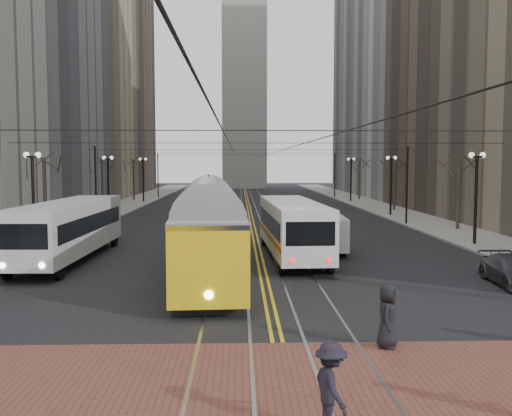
{
  "coord_description": "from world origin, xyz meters",
  "views": [
    {
      "loc": [
        -1.11,
        -17.14,
        5.23
      ],
      "look_at": [
        -0.28,
        10.83,
        3.0
      ],
      "focal_mm": 40.0,
      "sensor_mm": 36.0,
      "label": 1
    }
  ],
  "objects": [
    {
      "name": "cargo_van",
      "position": [
        4.0,
        15.48,
        1.08
      ],
      "size": [
        2.1,
        4.95,
        2.15
      ],
      "primitive_type": "cube",
      "rotation": [
        0.0,
        0.0,
        -0.05
      ],
      "color": "#B9B9B9",
      "rests_on": "ground"
    },
    {
      "name": "sedan_grey",
      "position": [
        4.0,
        22.0,
        0.73
      ],
      "size": [
        2.32,
        4.47,
        1.46
      ],
      "primitive_type": "imported",
      "rotation": [
        0.0,
        0.0,
        0.14
      ],
      "color": "#44464C",
      "rests_on": "ground"
    },
    {
      "name": "rear_bus",
      "position": [
        1.8,
        13.88,
        1.55
      ],
      "size": [
        3.1,
        12.01,
        3.11
      ],
      "primitive_type": "cube",
      "rotation": [
        0.0,
        0.0,
        0.04
      ],
      "color": "white",
      "rests_on": "ground"
    },
    {
      "name": "building_left_mid",
      "position": [
        -25.5,
        46.0,
        17.0
      ],
      "size": [
        16.0,
        20.0,
        34.0
      ],
      "primitive_type": "cube",
      "color": "slate",
      "rests_on": "ground"
    },
    {
      "name": "centre_lines",
      "position": [
        0.0,
        45.0,
        0.01
      ],
      "size": [
        0.42,
        130.0,
        0.01
      ],
      "primitive_type": "cube",
      "color": "gold",
      "rests_on": "ground"
    },
    {
      "name": "streetcar",
      "position": [
        -2.5,
        8.69,
        1.74
      ],
      "size": [
        3.49,
        14.9,
        3.48
      ],
      "primitive_type": "cube",
      "rotation": [
        0.0,
        0.0,
        0.05
      ],
      "color": "yellow",
      "rests_on": "ground"
    },
    {
      "name": "building_right_far",
      "position": [
        25.5,
        86.0,
        20.0
      ],
      "size": [
        16.0,
        20.0,
        40.0
      ],
      "primitive_type": "cube",
      "color": "slate",
      "rests_on": "ground"
    },
    {
      "name": "street_trees",
      "position": [
        0.0,
        35.25,
        2.8
      ],
      "size": [
        31.68,
        53.28,
        5.6
      ],
      "color": "#382D23",
      "rests_on": "ground"
    },
    {
      "name": "streetcar_rails",
      "position": [
        0.0,
        45.0,
        0.0
      ],
      "size": [
        4.8,
        130.0,
        0.02
      ],
      "primitive_type": "cube",
      "color": "gray",
      "rests_on": "ground"
    },
    {
      "name": "sidewalk_right",
      "position": [
        15.0,
        45.0,
        0.07
      ],
      "size": [
        5.0,
        140.0,
        0.15
      ],
      "primitive_type": "cube",
      "color": "gray",
      "rests_on": "ground"
    },
    {
      "name": "building_left_far",
      "position": [
        -25.5,
        86.0,
        20.0
      ],
      "size": [
        16.0,
        20.0,
        40.0
      ],
      "primitive_type": "cube",
      "color": "brown",
      "rests_on": "ground"
    },
    {
      "name": "transit_bus",
      "position": [
        -10.2,
        13.36,
        1.58
      ],
      "size": [
        2.91,
        12.66,
        3.15
      ],
      "primitive_type": "cube",
      "rotation": [
        0.0,
        0.0,
        -0.02
      ],
      "color": "silver",
      "rests_on": "ground"
    },
    {
      "name": "pedestrian_d",
      "position": [
        0.65,
        -6.5,
        0.9
      ],
      "size": [
        0.92,
        1.27,
        1.78
      ],
      "primitive_type": "imported",
      "rotation": [
        0.0,
        0.0,
        1.82
      ],
      "color": "black",
      "rests_on": "crosswalk_band"
    },
    {
      "name": "clock_tower",
      "position": [
        0.0,
        102.0,
        35.96
      ],
      "size": [
        12.0,
        12.0,
        66.0
      ],
      "color": "#B2AFA5",
      "rests_on": "ground"
    },
    {
      "name": "lamp_posts",
      "position": [
        -0.0,
        28.75,
        2.8
      ],
      "size": [
        27.6,
        57.2,
        5.6
      ],
      "color": "black",
      "rests_on": "ground"
    },
    {
      "name": "building_left_midfar",
      "position": [
        -27.5,
        66.0,
        26.0
      ],
      "size": [
        20.0,
        20.0,
        52.0
      ],
      "primitive_type": "cube",
      "color": "gray",
      "rests_on": "ground"
    },
    {
      "name": "trolley_wires",
      "position": [
        0.0,
        34.83,
        3.77
      ],
      "size": [
        25.96,
        120.0,
        6.6
      ],
      "color": "black",
      "rests_on": "ground"
    },
    {
      "name": "crosswalk_band",
      "position": [
        0.0,
        -4.0,
        0.01
      ],
      "size": [
        25.0,
        6.0,
        0.01
      ],
      "primitive_type": "cube",
      "color": "brown",
      "rests_on": "ground"
    },
    {
      "name": "building_right_mid",
      "position": [
        25.5,
        46.0,
        17.0
      ],
      "size": [
        16.0,
        20.0,
        34.0
      ],
      "primitive_type": "cube",
      "color": "brown",
      "rests_on": "ground"
    },
    {
      "name": "sidewalk_left",
      "position": [
        -15.0,
        45.0,
        0.07
      ],
      "size": [
        5.0,
        140.0,
        0.15
      ],
      "primitive_type": "cube",
      "color": "gray",
      "rests_on": "ground"
    },
    {
      "name": "ground",
      "position": [
        0.0,
        0.0,
        0.0
      ],
      "size": [
        260.0,
        260.0,
        0.0
      ],
      "primitive_type": "plane",
      "color": "black",
      "rests_on": "ground"
    },
    {
      "name": "pedestrian_a",
      "position": [
        3.06,
        -1.5,
        0.91
      ],
      "size": [
        0.85,
        1.02,
        1.79
      ],
      "primitive_type": "imported",
      "rotation": [
        0.0,
        0.0,
        1.2
      ],
      "color": "black",
      "rests_on": "crosswalk_band"
    },
    {
      "name": "building_right_midfar",
      "position": [
        27.5,
        66.0,
        26.0
      ],
      "size": [
        20.0,
        20.0,
        52.0
      ],
      "primitive_type": "cube",
      "color": "#B6B4AB",
      "rests_on": "ground"
    }
  ]
}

